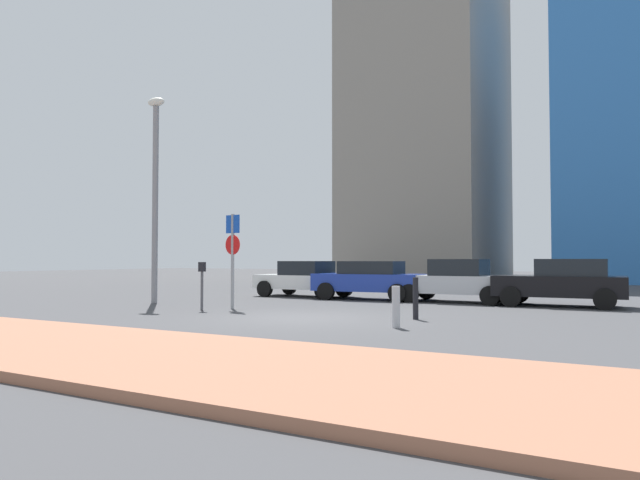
% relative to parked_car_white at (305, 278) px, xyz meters
% --- Properties ---
extents(ground_plane, '(120.00, 120.00, 0.00)m').
position_rel_parked_car_white_xyz_m(ground_plane, '(4.14, -7.20, -0.73)').
color(ground_plane, '#424244').
extents(sidewalk_brick, '(40.00, 3.91, 0.14)m').
position_rel_parked_car_white_xyz_m(sidewalk_brick, '(4.14, -13.56, -0.66)').
color(sidewalk_brick, '#9E664C').
rests_on(sidewalk_brick, ground).
extents(parked_car_white, '(3.98, 2.06, 1.43)m').
position_rel_parked_car_white_xyz_m(parked_car_white, '(0.00, 0.00, 0.00)').
color(parked_car_white, white).
rests_on(parked_car_white, ground).
extents(parked_car_blue, '(4.13, 2.15, 1.43)m').
position_rel_parked_car_white_xyz_m(parked_car_blue, '(2.91, -0.25, 0.03)').
color(parked_car_blue, '#1E389E').
rests_on(parked_car_blue, ground).
extents(parked_car_silver, '(4.02, 2.04, 1.50)m').
position_rel_parked_car_white_xyz_m(parked_car_silver, '(6.13, 0.02, 0.03)').
color(parked_car_silver, '#B7BABF').
rests_on(parked_car_silver, ground).
extents(parked_car_black, '(3.96, 2.12, 1.51)m').
position_rel_parked_car_white_xyz_m(parked_car_black, '(9.55, -0.12, 0.06)').
color(parked_car_black, black).
rests_on(parked_car_black, ground).
extents(parking_sign_post, '(0.60, 0.12, 2.87)m').
position_rel_parked_car_white_xyz_m(parking_sign_post, '(0.94, -5.93, 1.08)').
color(parking_sign_post, gray).
rests_on(parking_sign_post, ground).
extents(parking_meter, '(0.18, 0.14, 1.42)m').
position_rel_parked_car_white_xyz_m(parking_meter, '(0.44, -6.73, 0.19)').
color(parking_meter, '#4C4C51').
rests_on(parking_meter, ground).
extents(street_lamp, '(0.70, 0.36, 7.09)m').
position_rel_parked_car_white_xyz_m(street_lamp, '(-2.82, -5.40, 3.44)').
color(street_lamp, gray).
rests_on(street_lamp, ground).
extents(traffic_bollard_near, '(0.14, 0.14, 1.05)m').
position_rel_parked_car_white_xyz_m(traffic_bollard_near, '(6.80, -6.12, -0.21)').
color(traffic_bollard_near, black).
rests_on(traffic_bollard_near, ground).
extents(traffic_bollard_mid, '(0.18, 0.18, 0.91)m').
position_rel_parked_car_white_xyz_m(traffic_bollard_mid, '(7.02, -7.99, -0.27)').
color(traffic_bollard_mid, '#B7B7BC').
rests_on(traffic_bollard_mid, ground).
extents(building_under_construction, '(10.24, 14.02, 25.16)m').
position_rel_parked_car_white_xyz_m(building_under_construction, '(-2.82, 24.30, 11.85)').
color(building_under_construction, gray).
rests_on(building_under_construction, ground).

